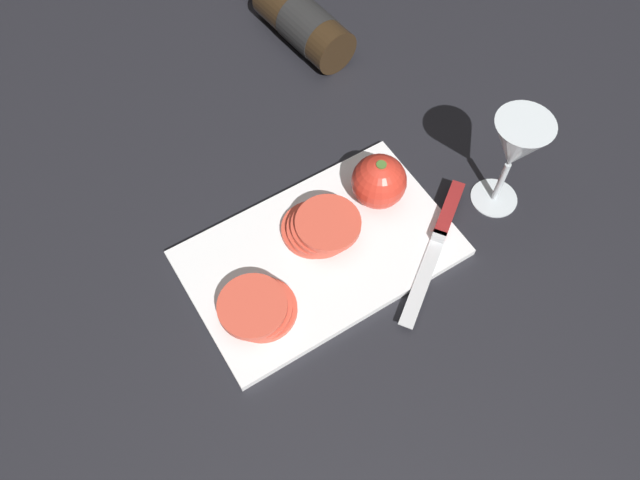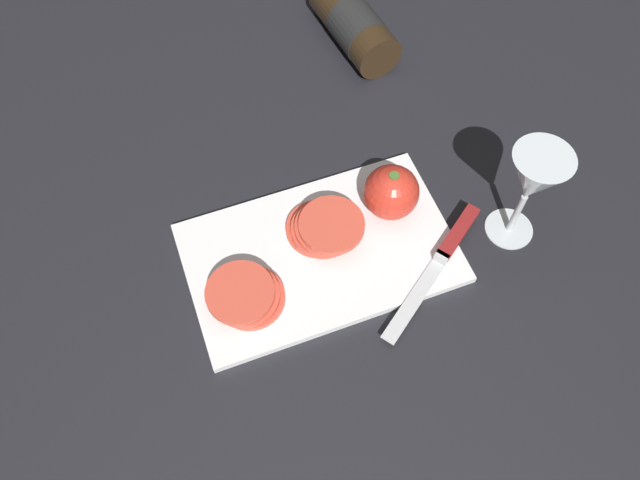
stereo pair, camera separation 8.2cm
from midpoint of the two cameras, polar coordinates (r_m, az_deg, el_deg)
The scene contains 8 objects.
ground_plane at distance 0.87m, azimuth 1.06°, elevation -0.20°, with size 3.00×3.00×0.00m, color black.
cutting_board at distance 0.85m, azimuth 2.75°, elevation -1.44°, with size 0.36×0.22×0.01m.
wine_bottle at distance 1.10m, azimuth 5.04°, elevation 19.25°, with size 0.10×0.31×0.08m.
wine_glass at distance 0.84m, azimuth 21.59°, elevation 4.79°, with size 0.08×0.08×0.16m.
whole_tomato at distance 0.86m, azimuth 9.32°, elevation 4.00°, with size 0.08×0.08×0.08m.
knife at distance 0.87m, azimuth 14.42°, elevation -0.74°, with size 0.20×0.15×0.01m.
tomato_slice_stack_near at distance 0.85m, azimuth 3.26°, elevation 0.87°, with size 0.10×0.10×0.04m.
tomato_slice_stack_far at distance 0.81m, azimuth -3.93°, elevation -5.32°, with size 0.10×0.09×0.03m.
Camera 2 is at (-0.13, -0.42, 0.76)m, focal length 35.00 mm.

